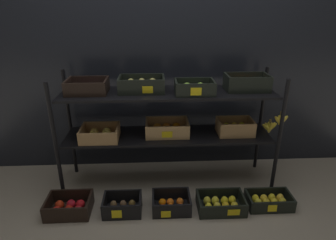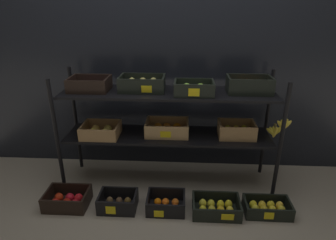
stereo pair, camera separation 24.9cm
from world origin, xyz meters
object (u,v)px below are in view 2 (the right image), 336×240
(display_rack, at_px, (170,112))
(crate_ground_lemon, at_px, (216,208))
(crate_ground_tangerine, at_px, (166,204))
(crate_ground_apple_red, at_px, (68,200))
(crate_ground_kiwi, at_px, (118,203))
(crate_ground_rightmost_lemon, at_px, (267,208))

(display_rack, relative_size, crate_ground_lemon, 5.12)
(display_rack, distance_m, crate_ground_tangerine, 0.76)
(display_rack, height_order, crate_ground_apple_red, display_rack)
(crate_ground_kiwi, xyz_separation_m, crate_ground_lemon, (0.79, -0.01, -0.00))
(crate_ground_tangerine, bearing_deg, crate_ground_rightmost_lemon, -0.07)
(crate_ground_tangerine, distance_m, crate_ground_rightmost_lemon, 0.81)
(crate_ground_kiwi, height_order, crate_ground_tangerine, crate_ground_kiwi)
(crate_ground_kiwi, bearing_deg, crate_ground_tangerine, 1.58)
(crate_ground_lemon, bearing_deg, crate_ground_kiwi, 179.39)
(display_rack, relative_size, crate_ground_rightmost_lemon, 5.32)
(crate_ground_apple_red, bearing_deg, crate_ground_rightmost_lemon, -0.15)
(crate_ground_kiwi, xyz_separation_m, crate_ground_rightmost_lemon, (1.20, 0.01, -0.01))
(crate_ground_kiwi, bearing_deg, crate_ground_rightmost_lemon, 0.47)
(crate_ground_kiwi, height_order, crate_ground_lemon, crate_ground_kiwi)
(crate_ground_apple_red, relative_size, crate_ground_kiwi, 1.14)
(crate_ground_apple_red, bearing_deg, crate_ground_lemon, -1.06)
(crate_ground_rightmost_lemon, bearing_deg, crate_ground_tangerine, 179.93)
(crate_ground_apple_red, xyz_separation_m, crate_ground_tangerine, (0.82, -0.00, -0.00))
(crate_ground_lemon, distance_m, crate_ground_rightmost_lemon, 0.41)
(display_rack, height_order, crate_ground_lemon, display_rack)
(crate_ground_lemon, relative_size, crate_ground_rightmost_lemon, 1.04)
(crate_ground_kiwi, xyz_separation_m, crate_ground_tangerine, (0.39, 0.01, -0.00))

